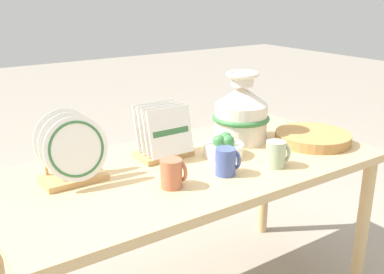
{
  "coord_description": "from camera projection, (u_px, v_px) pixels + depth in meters",
  "views": [
    {
      "loc": [
        -0.93,
        -1.35,
        1.34
      ],
      "look_at": [
        0.0,
        0.0,
        0.79
      ],
      "focal_mm": 42.0,
      "sensor_mm": 36.0,
      "label": 1
    }
  ],
  "objects": [
    {
      "name": "display_table",
      "position": [
        192.0,
        181.0,
        1.79
      ],
      "size": [
        1.52,
        0.73,
        0.68
      ],
      "color": "tan",
      "rests_on": "ground_plane"
    },
    {
      "name": "ceramic_vase",
      "position": [
        241.0,
        112.0,
        1.99
      ],
      "size": [
        0.26,
        0.26,
        0.31
      ],
      "color": "silver",
      "rests_on": "display_table"
    },
    {
      "name": "dish_rack_round_plates",
      "position": [
        73.0,
        156.0,
        1.57
      ],
      "size": [
        0.23,
        0.17,
        0.25
      ],
      "color": "tan",
      "rests_on": "display_table"
    },
    {
      "name": "dish_rack_square_plates",
      "position": [
        163.0,
        138.0,
        1.81
      ],
      "size": [
        0.22,
        0.16,
        0.21
      ],
      "color": "tan",
      "rests_on": "display_table"
    },
    {
      "name": "wicker_charger_stack",
      "position": [
        313.0,
        137.0,
        2.0
      ],
      "size": [
        0.33,
        0.33,
        0.04
      ],
      "color": "#AD7F47",
      "rests_on": "display_table"
    },
    {
      "name": "mug_sage_glaze",
      "position": [
        277.0,
        154.0,
        1.72
      ],
      "size": [
        0.08,
        0.08,
        0.1
      ],
      "color": "#9EB28E",
      "rests_on": "display_table"
    },
    {
      "name": "mug_terracotta_glaze",
      "position": [
        172.0,
        173.0,
        1.54
      ],
      "size": [
        0.08,
        0.08,
        0.1
      ],
      "color": "#B76647",
      "rests_on": "display_table"
    },
    {
      "name": "mug_cobalt_glaze",
      "position": [
        226.0,
        161.0,
        1.64
      ],
      "size": [
        0.08,
        0.08,
        0.1
      ],
      "color": "#42569E",
      "rests_on": "display_table"
    },
    {
      "name": "fruit_bowl",
      "position": [
        223.0,
        147.0,
        1.84
      ],
      "size": [
        0.16,
        0.16,
        0.09
      ],
      "color": "white",
      "rests_on": "display_table"
    }
  ]
}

